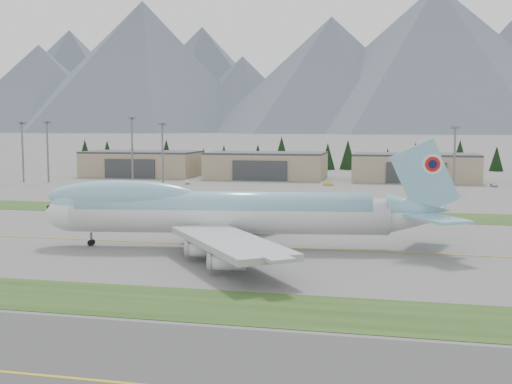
% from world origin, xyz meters
% --- Properties ---
extents(ground, '(7000.00, 7000.00, 0.00)m').
position_xyz_m(ground, '(0.00, 0.00, 0.00)').
color(ground, '#61615E').
rests_on(ground, ground).
extents(grass_strip_near, '(400.00, 14.00, 0.08)m').
position_xyz_m(grass_strip_near, '(0.00, -38.00, 0.00)').
color(grass_strip_near, '#244317').
rests_on(grass_strip_near, ground).
extents(grass_strip_far, '(400.00, 18.00, 0.08)m').
position_xyz_m(grass_strip_far, '(0.00, 45.00, 0.00)').
color(grass_strip_far, '#244317').
rests_on(grass_strip_far, ground).
extents(taxiway_line_main, '(400.00, 0.40, 0.02)m').
position_xyz_m(taxiway_line_main, '(0.00, 0.00, 0.00)').
color(taxiway_line_main, gold).
rests_on(taxiway_line_main, ground).
extents(boeing_747_freighter, '(74.06, 62.99, 19.42)m').
position_xyz_m(boeing_747_freighter, '(8.82, -1.73, 6.40)').
color(boeing_747_freighter, silver).
rests_on(boeing_747_freighter, ground).
extents(hangar_left, '(48.00, 26.60, 10.80)m').
position_xyz_m(hangar_left, '(-70.00, 149.90, 5.39)').
color(hangar_left, tan).
rests_on(hangar_left, ground).
extents(hangar_center, '(48.00, 26.60, 10.80)m').
position_xyz_m(hangar_center, '(-15.00, 149.90, 5.39)').
color(hangar_center, tan).
rests_on(hangar_center, ground).
extents(hangar_right, '(48.00, 26.60, 10.80)m').
position_xyz_m(hangar_right, '(45.00, 149.90, 5.39)').
color(hangar_right, tan).
rests_on(hangar_right, ground).
extents(floodlight_masts, '(162.30, 9.48, 24.83)m').
position_xyz_m(floodlight_masts, '(-49.20, 110.11, 16.08)').
color(floodlight_masts, slate).
rests_on(floodlight_masts, ground).
extents(service_vehicle_a, '(3.07, 4.36, 1.38)m').
position_xyz_m(service_vehicle_a, '(-38.46, 117.14, 0.00)').
color(service_vehicle_a, white).
rests_on(service_vehicle_a, ground).
extents(service_vehicle_b, '(4.10, 1.56, 1.34)m').
position_xyz_m(service_vehicle_b, '(13.78, 121.88, 0.00)').
color(service_vehicle_b, gold).
rests_on(service_vehicle_b, ground).
extents(service_vehicle_c, '(2.49, 4.80, 1.33)m').
position_xyz_m(service_vehicle_c, '(71.92, 130.51, 0.00)').
color(service_vehicle_c, '#BAB9BE').
rests_on(service_vehicle_c, ground).
extents(conifer_belt, '(271.81, 15.29, 16.48)m').
position_xyz_m(conifer_belt, '(5.79, 211.26, 7.14)').
color(conifer_belt, black).
rests_on(conifer_belt, ground).
extents(mountain_ridge_front, '(4363.23, 1330.23, 516.26)m').
position_xyz_m(mountain_ridge_front, '(69.30, 2195.58, 231.97)').
color(mountain_ridge_front, '#444B5B').
rests_on(mountain_ridge_front, ground).
extents(mountain_ridge_rear, '(4470.74, 1014.40, 507.20)m').
position_xyz_m(mountain_ridge_rear, '(40.35, 2900.00, 248.40)').
color(mountain_ridge_rear, '#444B5B').
rests_on(mountain_ridge_rear, ground).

